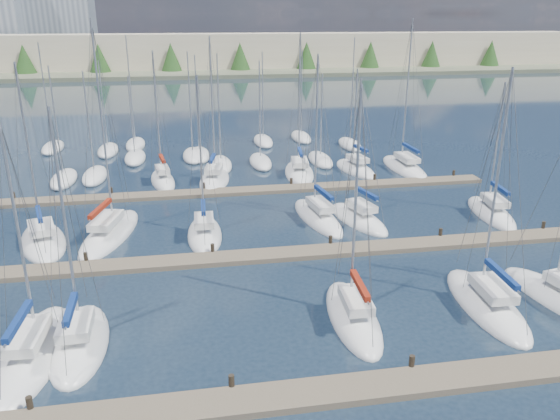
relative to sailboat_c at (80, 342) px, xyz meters
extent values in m
plane|color=#1F2D3E|center=(10.91, 52.42, -0.18)|extent=(400.00, 400.00, 0.00)
cube|color=#6B5E4C|center=(10.91, -5.58, -0.03)|extent=(44.00, 1.80, 0.35)
cylinder|color=#2D261C|center=(-1.09, -4.68, 0.12)|extent=(0.26, 0.26, 1.10)
cylinder|color=#2D261C|center=(6.91, -4.68, 0.12)|extent=(0.26, 0.26, 1.10)
cylinder|color=#2D261C|center=(14.91, -4.68, 0.12)|extent=(0.26, 0.26, 1.10)
cube|color=#6B5E4C|center=(10.91, 8.42, -0.03)|extent=(44.00, 1.80, 0.35)
cylinder|color=#2D261C|center=(-1.09, 9.32, 0.12)|extent=(0.26, 0.26, 1.10)
cylinder|color=#2D261C|center=(6.91, 9.32, 0.12)|extent=(0.26, 0.26, 1.10)
cylinder|color=#2D261C|center=(14.91, 9.32, 0.12)|extent=(0.26, 0.26, 1.10)
cylinder|color=#2D261C|center=(22.91, 9.32, 0.12)|extent=(0.26, 0.26, 1.10)
cylinder|color=#2D261C|center=(30.91, 9.32, 0.12)|extent=(0.26, 0.26, 1.10)
cube|color=#6B5E4C|center=(10.91, 22.42, -0.03)|extent=(44.00, 1.80, 0.35)
cylinder|color=#2D261C|center=(-9.09, 23.32, 0.12)|extent=(0.26, 0.26, 1.10)
cylinder|color=#2D261C|center=(-1.09, 23.32, 0.12)|extent=(0.26, 0.26, 1.10)
cylinder|color=#2D261C|center=(6.91, 23.32, 0.12)|extent=(0.26, 0.26, 1.10)
cylinder|color=#2D261C|center=(14.91, 23.32, 0.12)|extent=(0.26, 0.26, 1.10)
cylinder|color=#2D261C|center=(22.91, 23.32, 0.12)|extent=(0.26, 0.26, 1.10)
cylinder|color=#2D261C|center=(30.91, 23.32, 0.12)|extent=(0.26, 0.26, 1.10)
ellipsoid|color=white|center=(0.00, 0.02, -0.13)|extent=(2.88, 7.22, 1.60)
cube|color=black|center=(0.00, 0.02, -0.13)|extent=(1.49, 3.47, 0.12)
cube|color=silver|center=(0.01, -0.33, 1.17)|extent=(1.54, 2.54, 0.50)
cylinder|color=#9EA0A5|center=(-0.02, 0.60, 6.06)|extent=(0.14, 0.14, 10.28)
cylinder|color=#9EA0A5|center=(0.03, -0.90, 2.22)|extent=(0.19, 3.00, 0.10)
cube|color=navy|center=(0.03, -0.90, 2.34)|extent=(0.38, 2.77, 0.30)
ellipsoid|color=white|center=(-1.97, -0.46, -0.13)|extent=(3.05, 8.67, 1.60)
cube|color=maroon|center=(-1.97, -0.46, -0.13)|extent=(1.57, 4.17, 0.12)
cube|color=silver|center=(-1.99, -0.89, 1.17)|extent=(1.60, 3.06, 0.50)
cylinder|color=#9EA0A5|center=(-1.94, 0.22, 5.93)|extent=(0.14, 0.14, 10.01)
cylinder|color=#9EA0A5|center=(-2.03, -1.57, 2.22)|extent=(0.27, 3.60, 0.10)
cube|color=navy|center=(-2.03, -1.57, 2.34)|extent=(0.45, 3.32, 0.30)
ellipsoid|color=white|center=(13.68, 0.07, -0.13)|extent=(2.85, 7.84, 1.60)
cube|color=maroon|center=(13.68, 0.07, -0.13)|extent=(1.46, 3.77, 0.12)
cube|color=silver|center=(13.66, -0.32, 1.17)|extent=(1.48, 2.77, 0.50)
cylinder|color=#9EA0A5|center=(13.71, 0.68, 6.37)|extent=(0.14, 0.14, 10.90)
cylinder|color=#9EA0A5|center=(13.62, -0.93, 2.22)|extent=(0.29, 3.24, 0.10)
cube|color=maroon|center=(13.62, -0.93, 2.34)|extent=(0.47, 2.99, 0.30)
ellipsoid|color=white|center=(8.04, 26.33, -0.13)|extent=(3.98, 7.78, 1.60)
cube|color=black|center=(8.04, 26.33, -0.13)|extent=(2.02, 3.76, 0.12)
cube|color=silver|center=(7.98, 25.96, 1.17)|extent=(1.92, 2.82, 0.50)
cylinder|color=#9EA0A5|center=(8.15, 26.91, 6.98)|extent=(0.14, 0.14, 12.13)
cylinder|color=#9EA0A5|center=(7.87, 25.38, 2.22)|extent=(0.65, 3.09, 0.10)
cube|color=navy|center=(7.87, 25.38, 2.34)|extent=(0.81, 2.88, 0.30)
ellipsoid|color=white|center=(6.52, 12.80, -0.13)|extent=(2.63, 7.06, 1.60)
cube|color=maroon|center=(6.52, 12.80, -0.13)|extent=(1.36, 3.39, 0.12)
cube|color=silver|center=(6.52, 12.45, 1.17)|extent=(1.41, 2.48, 0.50)
cylinder|color=#9EA0A5|center=(6.54, 13.36, 6.00)|extent=(0.14, 0.14, 10.16)
cylinder|color=#9EA0A5|center=(6.50, 11.89, 2.22)|extent=(0.18, 2.94, 0.10)
cube|color=navy|center=(6.50, 11.89, 2.34)|extent=(0.37, 2.71, 0.30)
ellipsoid|color=white|center=(21.22, 0.09, -0.13)|extent=(3.25, 8.60, 1.60)
cube|color=silver|center=(21.19, -0.33, 1.17)|extent=(1.68, 3.04, 0.50)
cylinder|color=#9EA0A5|center=(21.26, 0.76, 6.70)|extent=(0.14, 0.14, 11.56)
cylinder|color=#9EA0A5|center=(21.15, -1.01, 2.22)|extent=(0.33, 3.54, 0.10)
cube|color=navy|center=(21.15, -1.01, 2.34)|extent=(0.51, 3.27, 0.30)
ellipsoid|color=white|center=(-0.17, 14.09, -0.13)|extent=(4.90, 10.05, 1.60)
cube|color=silver|center=(-0.28, 13.62, 1.17)|extent=(2.25, 3.64, 0.50)
cylinder|color=#9EA0A5|center=(0.01, 14.85, 7.78)|extent=(0.14, 0.14, 13.71)
cylinder|color=#9EA0A5|center=(-0.46, 12.87, 2.22)|extent=(1.03, 3.98, 0.10)
cube|color=maroon|center=(-0.46, 12.87, 2.34)|extent=(1.15, 3.71, 0.30)
ellipsoid|color=white|center=(-4.60, 13.39, -0.13)|extent=(4.95, 8.19, 1.60)
cube|color=black|center=(-4.60, 13.39, -0.13)|extent=(2.49, 3.97, 0.12)
cube|color=silver|center=(-4.49, 13.03, 1.17)|extent=(2.30, 3.03, 0.50)
cylinder|color=#9EA0A5|center=(-4.77, 13.98, 6.49)|extent=(0.14, 0.14, 11.13)
cylinder|color=#9EA0A5|center=(-4.32, 12.44, 2.22)|extent=(0.99, 3.13, 0.10)
cube|color=navy|center=(-4.32, 12.44, 2.34)|extent=(1.11, 2.93, 0.30)
ellipsoid|color=white|center=(27.53, 27.38, -0.13)|extent=(2.90, 9.60, 1.60)
cube|color=silver|center=(27.54, 26.90, 1.17)|extent=(1.57, 3.37, 0.50)
cylinder|color=#9EA0A5|center=(27.52, 28.15, 7.70)|extent=(0.14, 0.14, 13.57)
cylinder|color=#9EA0A5|center=(27.55, 26.14, 2.22)|extent=(0.15, 4.02, 0.10)
cube|color=navy|center=(27.55, 26.14, 2.34)|extent=(0.34, 3.70, 0.30)
ellipsoid|color=white|center=(18.34, 13.88, -0.13)|extent=(4.06, 7.78, 1.60)
cube|color=black|center=(18.34, 13.88, -0.13)|extent=(2.05, 3.76, 0.12)
cube|color=silver|center=(18.43, 13.52, 1.17)|extent=(1.89, 2.83, 0.50)
cylinder|color=#9EA0A5|center=(18.20, 14.46, 5.73)|extent=(0.14, 0.14, 9.62)
cylinder|color=#9EA0A5|center=(18.56, 12.94, 2.22)|extent=(0.81, 3.06, 0.10)
cube|color=navy|center=(18.56, 12.94, 2.34)|extent=(0.95, 2.86, 0.30)
ellipsoid|color=white|center=(29.14, 13.37, -0.13)|extent=(3.45, 8.03, 1.60)
cube|color=maroon|center=(29.14, 13.37, -0.13)|extent=(1.75, 3.87, 0.12)
cube|color=silver|center=(29.09, 12.98, 1.17)|extent=(1.68, 2.88, 0.50)
cylinder|color=#9EA0A5|center=(29.23, 13.98, 5.51)|extent=(0.14, 0.14, 9.19)
cylinder|color=#9EA0A5|center=(29.01, 12.37, 2.22)|extent=(0.55, 3.25, 0.10)
cube|color=navy|center=(29.01, 12.37, 2.34)|extent=(0.71, 3.02, 0.30)
ellipsoid|color=white|center=(16.52, 27.47, -0.13)|extent=(3.83, 8.68, 1.60)
cube|color=black|center=(16.52, 27.47, -0.13)|extent=(1.95, 4.18, 0.12)
cube|color=silver|center=(16.47, 27.05, 1.17)|extent=(1.90, 3.11, 0.50)
cylinder|color=#9EA0A5|center=(16.60, 28.14, 7.08)|extent=(0.14, 0.14, 12.33)
cylinder|color=#9EA0A5|center=(16.38, 26.39, 2.22)|extent=(0.54, 3.51, 0.10)
cube|color=navy|center=(16.38, 26.39, 2.34)|extent=(0.70, 3.26, 0.30)
ellipsoid|color=white|center=(22.42, 27.71, -0.13)|extent=(3.69, 7.59, 1.60)
cube|color=silver|center=(22.48, 27.35, 1.17)|extent=(1.80, 2.74, 0.50)
cylinder|color=#9EA0A5|center=(22.33, 28.28, 5.39)|extent=(0.14, 0.14, 8.94)
cylinder|color=#9EA0A5|center=(22.57, 26.78, 2.22)|extent=(0.58, 3.03, 0.10)
cube|color=navy|center=(22.57, 26.78, 2.34)|extent=(0.74, 2.82, 0.30)
ellipsoid|color=white|center=(15.33, 14.77, -0.13)|extent=(3.42, 8.84, 1.60)
cube|color=silver|center=(15.39, 14.34, 1.17)|extent=(1.66, 3.15, 0.50)
cylinder|color=#9EA0A5|center=(15.25, 15.45, 6.56)|extent=(0.14, 0.14, 11.28)
cylinder|color=#9EA0A5|center=(15.48, 13.66, 2.22)|extent=(0.56, 3.60, 0.10)
cube|color=navy|center=(15.48, 13.66, 2.34)|extent=(0.72, 3.34, 0.30)
ellipsoid|color=white|center=(3.19, 26.94, -0.13)|extent=(3.10, 7.17, 1.60)
cube|color=black|center=(3.19, 26.94, -0.13)|extent=(1.57, 3.45, 0.12)
cube|color=silver|center=(3.24, 26.60, 1.17)|extent=(1.50, 2.57, 0.50)
cylinder|color=#9EA0A5|center=(3.11, 27.49, 6.37)|extent=(0.14, 0.14, 10.91)
cylinder|color=#9EA0A5|center=(3.32, 26.05, 2.22)|extent=(0.53, 2.89, 0.10)
cube|color=maroon|center=(3.32, 26.05, 2.34)|extent=(0.69, 2.69, 0.30)
cylinder|color=#9EA0A5|center=(-9.84, 42.31, 6.32)|extent=(0.12, 0.12, 11.20)
ellipsoid|color=white|center=(-9.84, 42.31, 0.07)|extent=(2.20, 6.40, 1.40)
cylinder|color=#9EA0A5|center=(6.97, 35.87, 5.79)|extent=(0.12, 0.12, 10.14)
ellipsoid|color=white|center=(6.97, 35.87, 0.07)|extent=(2.20, 6.40, 1.40)
cylinder|color=#9EA0A5|center=(6.23, 35.66, 5.96)|extent=(0.12, 0.12, 10.49)
ellipsoid|color=white|center=(6.23, 35.66, 0.07)|extent=(2.20, 6.40, 1.40)
cylinder|color=#9EA0A5|center=(19.98, 42.95, 5.75)|extent=(0.12, 0.12, 10.06)
ellipsoid|color=white|center=(19.98, 42.95, 0.07)|extent=(2.20, 6.40, 1.40)
cylinder|color=#9EA0A5|center=(-3.32, 39.75, 5.42)|extent=(0.12, 0.12, 9.39)
ellipsoid|color=white|center=(-3.32, 39.75, 0.07)|extent=(2.20, 6.40, 1.40)
cylinder|color=#9EA0A5|center=(-6.06, 28.60, 5.65)|extent=(0.12, 0.12, 9.85)
ellipsoid|color=white|center=(-6.06, 28.60, 0.07)|extent=(2.20, 6.40, 1.40)
cylinder|color=#9EA0A5|center=(-3.32, 29.24, 5.37)|extent=(0.12, 0.12, 9.30)
ellipsoid|color=white|center=(-3.32, 29.24, 0.07)|extent=(2.20, 6.40, 1.40)
cylinder|color=#9EA0A5|center=(24.88, 37.82, 6.56)|extent=(0.12, 0.12, 11.68)
ellipsoid|color=white|center=(24.88, 37.82, 0.07)|extent=(2.20, 6.40, 1.40)
cylinder|color=#9EA0A5|center=(13.22, 31.73, 5.60)|extent=(0.12, 0.12, 9.76)
ellipsoid|color=white|center=(13.22, 31.73, 0.07)|extent=(2.20, 6.40, 1.40)
cylinder|color=#9EA0A5|center=(-0.43, 42.33, 6.69)|extent=(0.12, 0.12, 11.95)
ellipsoid|color=white|center=(-0.43, 42.33, 0.07)|extent=(2.20, 6.40, 1.40)
cylinder|color=#9EA0A5|center=(19.67, 31.48, 4.95)|extent=(0.12, 0.12, 8.46)
ellipsoid|color=white|center=(19.67, 31.48, 0.07)|extent=(2.20, 6.40, 1.40)
cylinder|color=#9EA0A5|center=(0.00, 35.89, 4.78)|extent=(0.12, 0.12, 8.12)
ellipsoid|color=white|center=(0.00, 35.89, 0.07)|extent=(2.20, 6.40, 1.40)
cylinder|color=#9EA0A5|center=(14.91, 41.50, 5.72)|extent=(0.12, 0.12, 10.00)
ellipsoid|color=white|center=(14.91, 41.50, 0.07)|extent=(2.20, 6.40, 1.40)
cylinder|color=#9EA0A5|center=(9.02, 31.39, 5.99)|extent=(0.12, 0.12, 10.54)
ellipsoid|color=white|center=(9.02, 31.39, 0.07)|extent=(2.20, 6.40, 1.40)
cube|color=#666B51|center=(10.91, 142.42, 0.32)|extent=(400.00, 60.00, 1.00)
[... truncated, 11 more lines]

